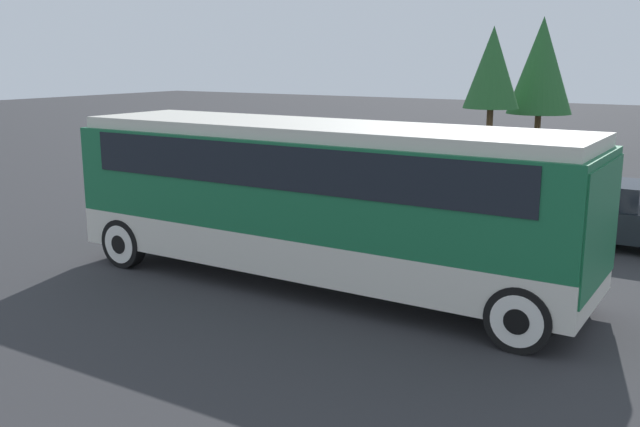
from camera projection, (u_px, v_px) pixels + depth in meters
ground_plane at (320, 284)px, 13.55m from camera, size 120.00×120.00×0.00m
tour_bus at (324, 190)px, 13.11m from camera, size 9.94×2.67×3.04m
parked_car_near at (359, 171)px, 22.68m from camera, size 4.24×1.95×1.34m
parked_car_mid at (594, 212)px, 16.50m from camera, size 4.58×1.92×1.45m
tree_left at (541, 66)px, 32.36m from camera, size 2.94×2.94×6.05m
tree_center at (492, 68)px, 30.70m from camera, size 2.42×2.42×5.56m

